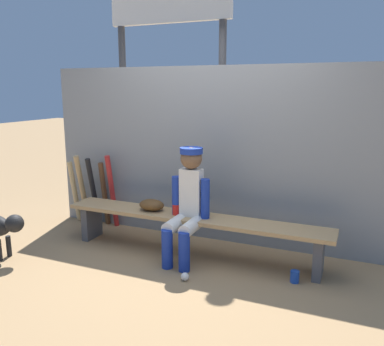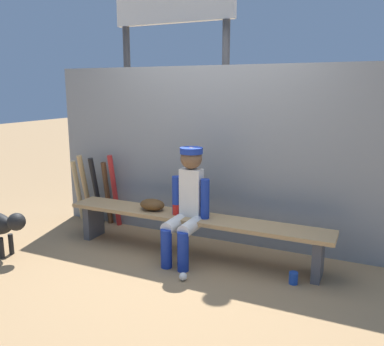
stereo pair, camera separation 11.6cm
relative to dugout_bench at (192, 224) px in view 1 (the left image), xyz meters
name	(u,v)px [view 1 (the left image)]	position (x,y,z in m)	size (l,w,h in m)	color
ground_plane	(192,255)	(0.00, 0.00, -0.34)	(30.00, 30.00, 0.00)	#9E7A51
chainlink_fence	(210,155)	(0.00, 0.52, 0.63)	(4.06, 0.03, 1.96)	gray
dugout_bench	(192,224)	(0.00, 0.00, 0.00)	(2.84, 0.36, 0.43)	tan
player_seated	(187,201)	(-0.01, -0.11, 0.27)	(0.41, 0.55, 1.14)	silver
baseball_glove	(152,205)	(-0.47, 0.00, 0.15)	(0.28, 0.20, 0.12)	#593819
bat_aluminum_red	(112,192)	(-1.25, 0.40, 0.12)	(0.06, 0.06, 0.92)	#B22323
bat_wood_dark	(104,194)	(-1.39, 0.43, 0.07)	(0.06, 0.06, 0.82)	brown
bat_aluminum_black	(94,192)	(-1.50, 0.36, 0.10)	(0.06, 0.06, 0.89)	black
bat_wood_tan	(82,190)	(-1.67, 0.35, 0.11)	(0.06, 0.06, 0.92)	tan
bat_wood_natural	(75,191)	(-1.82, 0.39, 0.06)	(0.06, 0.06, 0.81)	tan
baseball	(185,277)	(0.17, -0.56, -0.31)	(0.07, 0.07, 0.07)	white
cup_on_ground	(295,277)	(1.09, -0.20, -0.29)	(0.08, 0.08, 0.11)	#1E47AD
cup_on_bench	(176,209)	(-0.17, -0.03, 0.14)	(0.08, 0.08, 0.11)	red
scoreboard	(173,22)	(-0.93, 1.52, 2.25)	(2.05, 0.27, 3.72)	#3F3F42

